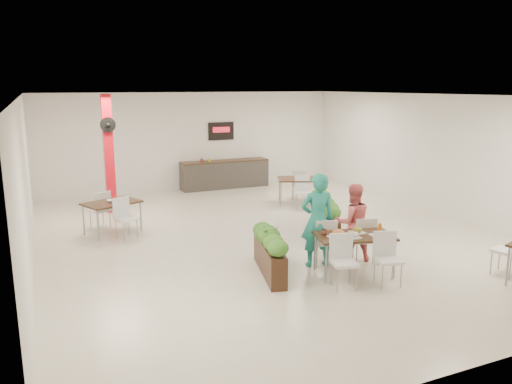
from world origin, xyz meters
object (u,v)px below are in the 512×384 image
Objects in this scene: main_table at (354,241)px; side_table_b at (301,182)px; planter_left at (270,248)px; red_column at (109,153)px; diner_man at (317,220)px; planter_right at (326,215)px; diner_woman at (352,222)px; service_counter at (225,173)px; side_table_a at (112,207)px.

side_table_b is at bearing 71.06° from main_table.
red_column is at bearing 108.71° from planter_left.
diner_man reaches higher than planter_right.
side_table_b is (3.24, 4.71, 0.14)m from planter_left.
diner_man is at bearing -92.31° from side_table_b.
diner_woman is 1.83m from planter_left.
red_column is at bearing -155.00° from service_counter.
diner_woman is at bearing -83.85° from side_table_b.
main_table is 2.38m from planter_right.
red_column is at bearing -49.07° from diner_man.
service_counter is 1.65× the size of diner_man.
planter_left is at bearing 14.17° from diner_woman.
diner_man is 2.02m from planter_right.
service_counter is at bearing 85.95° from main_table.
red_column reaches higher than diner_woman.
side_table_a is (-4.45, 2.25, 0.13)m from planter_right.
side_table_a is at bearing -97.38° from red_column.
side_table_a is 5.57m from side_table_b.
planter_right is 1.15× the size of side_table_a.
planter_right is at bearing 70.79° from main_table.
side_table_b is (5.24, -1.20, -1.00)m from red_column.
red_column is 1.93× the size of side_table_a.
side_table_a is 1.00× the size of side_table_b.
red_column is 2.06× the size of diner_woman.
diner_man is at bearing -126.33° from planter_right.
planter_left is (-1.01, -0.01, -0.41)m from diner_man.
service_counter reaches higher than diner_woman.
side_table_b is (1.43, 4.70, -0.14)m from diner_woman.
side_table_b is (2.23, 4.70, -0.27)m from diner_man.
planter_right is (2.18, 1.60, 0.01)m from planter_left.
diner_man is at bearing -62.95° from red_column.
service_counter reaches higher than planter_right.
side_table_b is at bearing 55.50° from planter_left.
main_table is 5.80m from side_table_a.
red_column is 6.67m from diner_man.
red_column is 4.56m from service_counter.
diner_woman is (3.81, -5.90, -0.87)m from red_column.
planter_left is at bearing -143.71° from planter_right.
red_column reaches higher than main_table.
planter_right is at bearing -85.71° from side_table_b.
service_counter reaches higher than side_table_a.
service_counter is 1.58× the size of planter_right.
red_column is at bearing 117.44° from main_table.
red_column is 1.72× the size of main_table.
planter_left is 5.72m from side_table_b.
diner_woman is 5.61m from side_table_a.
diner_woman is 0.86× the size of planter_left.
main_table is at bearing -72.54° from side_table_a.
main_table is 1.13× the size of side_table_b.
planter_left is at bearing -71.29° from red_column.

